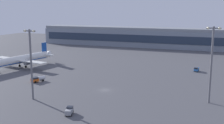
{
  "coord_description": "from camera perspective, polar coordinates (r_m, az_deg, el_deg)",
  "views": [
    {
      "loc": [
        41.04,
        -100.65,
        32.47
      ],
      "look_at": [
        -11.26,
        37.67,
        4.0
      ],
      "focal_mm": 44.89,
      "sensor_mm": 36.0,
      "label": 1
    }
  ],
  "objects": [
    {
      "name": "fuel_truck",
      "position": [
        129.84,
        -14.9,
        -3.34
      ],
      "size": [
        4.67,
        6.58,
        2.35
      ],
      "rotation": [
        0.0,
        0.0,
        2.68
      ],
      "color": "#D85919",
      "rests_on": "ground"
    },
    {
      "name": "apron_light_east",
      "position": [
        100.72,
        19.61,
        0.35
      ],
      "size": [
        4.8,
        0.9,
        26.57
      ],
      "color": "slate",
      "rests_on": "ground"
    },
    {
      "name": "ground_plane",
      "position": [
        113.44,
        -1.42,
        -5.74
      ],
      "size": [
        416.0,
        416.0,
        0.0
      ],
      "primitive_type": "plane",
      "color": "#4C4C51"
    },
    {
      "name": "airplane_taxiway_distant",
      "position": [
        161.84,
        -18.41,
        0.42
      ],
      "size": [
        36.95,
        47.21,
        12.17
      ],
      "rotation": [
        0.0,
        0.0,
        2.95
      ],
      "color": "silver",
      "rests_on": "ground"
    },
    {
      "name": "cargo_loader",
      "position": [
        152.4,
        16.82,
        -1.42
      ],
      "size": [
        2.48,
        4.36,
        2.25
      ],
      "rotation": [
        0.0,
        0.0,
        3.01
      ],
      "color": "#3372BF",
      "rests_on": "ground"
    },
    {
      "name": "terminal_building",
      "position": [
        242.74,
        6.71,
        5.06
      ],
      "size": [
        185.51,
        22.4,
        16.4
      ],
      "color": "gray",
      "rests_on": "ground"
    },
    {
      "name": "baggage_tractor",
      "position": [
        89.06,
        -8.7,
        -9.8
      ],
      "size": [
        3.07,
        4.53,
        2.25
      ],
      "rotation": [
        0.0,
        0.0,
        0.29
      ],
      "color": "gray",
      "rests_on": "ground"
    },
    {
      "name": "apron_light_west",
      "position": [
        103.05,
        -16.18,
        0.42
      ],
      "size": [
        4.8,
        0.9,
        25.33
      ],
      "color": "slate",
      "rests_on": "ground"
    }
  ]
}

